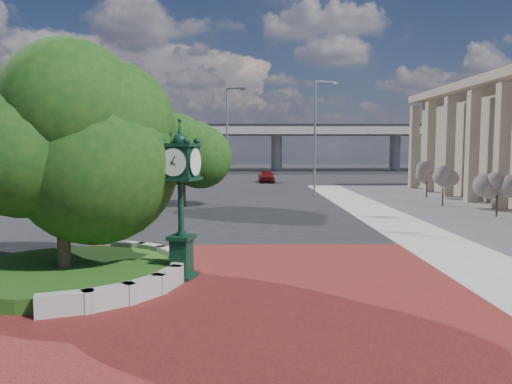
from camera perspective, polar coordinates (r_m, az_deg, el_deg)
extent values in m
plane|color=black|center=(14.39, -1.63, -10.02)|extent=(200.00, 200.00, 0.00)
cube|color=maroon|center=(13.43, -1.68, -11.05)|extent=(12.00, 12.00, 0.04)
cube|color=#9E9B93|center=(12.14, -21.02, -11.92)|extent=(1.29, 0.76, 0.54)
cube|color=#9E9B93|center=(12.31, -16.44, -11.55)|extent=(1.20, 1.04, 0.54)
cube|color=#9E9B93|center=(12.81, -12.63, -10.81)|extent=(1.00, 1.22, 0.54)
cube|color=#9E9B93|center=(13.56, -10.07, -9.87)|extent=(0.71, 1.30, 0.54)
cube|color=#9E9B93|center=(14.46, -8.87, -8.91)|extent=(0.35, 1.25, 0.54)
cube|color=#9E9B93|center=(15.41, -8.92, -8.04)|extent=(0.71, 1.30, 0.54)
cube|color=#9E9B93|center=(16.31, -10.01, -7.32)|extent=(1.00, 1.22, 0.54)
cube|color=#9E9B93|center=(17.11, -11.88, -6.77)|extent=(1.20, 1.04, 0.54)
cube|color=#9E9B93|center=(17.74, -14.31, -6.40)|extent=(1.29, 0.76, 0.54)
cylinder|color=#1E4212|center=(15.25, -21.01, -8.72)|extent=(6.10, 6.10, 0.40)
cube|color=#9E9B93|center=(83.94, -1.05, 6.94)|extent=(90.00, 12.00, 1.20)
cube|color=black|center=(83.97, -1.05, 7.49)|extent=(90.00, 12.00, 0.40)
cylinder|color=#9E9B93|center=(90.98, -23.74, 4.17)|extent=(1.80, 1.80, 6.00)
cylinder|color=#9E9B93|center=(85.26, -11.21, 4.46)|extent=(1.80, 1.80, 6.00)
cylinder|color=#9E9B93|center=(84.04, 2.37, 4.55)|extent=(1.80, 1.80, 6.00)
cylinder|color=#9E9B93|center=(87.50, 15.60, 4.39)|extent=(1.80, 1.80, 6.00)
cylinder|color=#38281C|center=(15.07, -21.11, -5.45)|extent=(0.36, 0.36, 2.17)
sphere|color=#113E14|center=(14.83, -21.44, 4.65)|extent=(5.20, 5.20, 5.20)
cylinder|color=#38281C|center=(32.29, -8.36, 0.06)|extent=(0.36, 0.36, 1.92)
sphere|color=#113E14|center=(32.17, -8.41, 4.12)|extent=(4.40, 4.40, 4.40)
cube|color=black|center=(14.63, -8.48, -9.52)|extent=(0.94, 0.94, 0.15)
cube|color=black|center=(14.49, -8.51, -7.28)|extent=(0.65, 0.65, 1.04)
cube|color=black|center=(14.39, -8.54, -5.15)|extent=(0.82, 0.82, 0.11)
cylinder|color=black|center=(14.26, -8.58, -1.75)|extent=(0.16, 0.16, 1.61)
cube|color=black|center=(14.17, -8.65, 3.42)|extent=(1.06, 1.06, 0.85)
cylinder|color=white|center=(13.76, -9.42, 3.36)|extent=(0.74, 0.27, 0.76)
cylinder|color=white|center=(14.57, -7.93, 3.47)|extent=(0.74, 0.27, 0.76)
cylinder|color=white|center=(14.36, -10.27, 3.42)|extent=(0.27, 0.74, 0.76)
cylinder|color=white|center=(13.99, -6.99, 3.42)|extent=(0.27, 0.74, 0.76)
sphere|color=black|center=(14.16, -8.68, 5.79)|extent=(0.42, 0.42, 0.42)
cone|color=black|center=(14.17, -8.70, 7.05)|extent=(0.17, 0.17, 0.47)
imported|color=#5F0D10|center=(54.25, 1.20, 1.83)|extent=(1.73, 4.06, 1.37)
cylinder|color=slate|center=(38.40, 6.75, 5.98)|extent=(0.16, 0.16, 8.76)
cube|color=slate|center=(39.12, 7.99, 12.38)|extent=(1.70, 0.73, 0.12)
cube|color=slate|center=(39.48, 9.00, 12.16)|extent=(0.54, 0.39, 0.15)
cylinder|color=slate|center=(52.48, -3.32, 6.34)|extent=(0.18, 0.18, 9.85)
cube|color=slate|center=(52.42, -2.35, 11.74)|extent=(1.88, 0.90, 0.13)
cube|color=slate|center=(52.06, -1.45, 11.67)|extent=(0.61, 0.46, 0.16)
cylinder|color=#38281C|center=(29.87, 25.80, -1.49)|extent=(0.10, 0.10, 1.20)
sphere|color=#C562A8|center=(29.78, 25.88, 0.42)|extent=(1.20, 1.20, 1.20)
cylinder|color=#38281C|center=(33.92, 20.55, -0.58)|extent=(0.10, 0.10, 1.20)
sphere|color=#C562A8|center=(33.84, 20.60, 1.10)|extent=(1.20, 1.20, 1.20)
cylinder|color=#38281C|center=(39.26, 18.92, 0.19)|extent=(0.10, 0.10, 1.20)
sphere|color=#C562A8|center=(39.19, 18.96, 1.65)|extent=(1.20, 1.20, 1.20)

